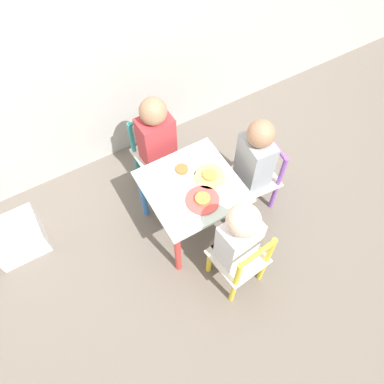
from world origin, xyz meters
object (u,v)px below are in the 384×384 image
chair_teal (155,154)px  child_right (252,162)px  chair_yellow (241,261)px  plate_front (203,200)px  storage_bin (18,237)px  kids_table (192,193)px  chair_purple (257,177)px  child_back (158,140)px  plate_right (210,176)px  plate_back (182,170)px  child_front (237,237)px

chair_teal → child_right: (0.39, -0.47, 0.18)m
chair_yellow → plate_front: (-0.05, 0.32, 0.20)m
child_right → chair_yellow: bearing=-34.6°
storage_bin → chair_yellow: bearing=-39.4°
chair_yellow → storage_bin: 1.32m
kids_table → chair_purple: bearing=-4.6°
child_back → plate_right: (0.12, -0.38, 0.01)m
plate_right → storage_bin: (-1.08, 0.40, -0.35)m
plate_back → child_right: bearing=-20.6°
child_back → storage_bin: bearing=176.8°
child_back → child_front: size_ratio=1.03×
kids_table → chair_teal: (-0.01, 0.44, -0.11)m
plate_front → storage_bin: bearing=152.3°
kids_table → plate_back: (0.00, 0.11, 0.09)m
kids_table → child_right: child_right is taller
kids_table → chair_yellow: chair_yellow is taller
chair_yellow → storage_bin: (-1.02, 0.83, -0.15)m
child_front → plate_front: size_ratio=3.98×
plate_front → plate_right: bearing=45.0°
child_back → kids_table: bearing=-90.0°
child_right → child_front: size_ratio=1.03×
child_right → child_back: bearing=-131.7°
chair_purple → chair_teal: same height
chair_teal → plate_front: 0.58m
child_back → storage_bin: child_back is taller
chair_purple → chair_yellow: size_ratio=1.00×
plate_back → chair_yellow: bearing=-85.3°
storage_bin → plate_back: bearing=-16.5°
kids_table → plate_back: plate_back is taller
plate_back → child_front: bearing=-85.4°
kids_table → chair_teal: size_ratio=0.98×
child_front → plate_right: size_ratio=4.17×
chair_yellow → child_right: bearing=-135.1°
child_front → child_back: bearing=-92.0°
kids_table → plate_right: size_ratio=2.91×
chair_yellow → child_front: (-0.01, 0.06, 0.18)m
plate_right → storage_bin: size_ratio=0.59×
kids_table → plate_back: bearing=90.0°
plate_back → plate_front: same height
kids_table → child_back: size_ratio=0.68×
kids_table → child_front: bearing=-84.1°
chair_purple → child_back: (-0.45, 0.41, 0.19)m
plate_right → plate_front: 0.16m
chair_purple → storage_bin: size_ratio=1.75×
plate_back → plate_front: bearing=-90.0°
kids_table → plate_front: plate_front is taller
child_right → child_back: size_ratio=1.00×
kids_table → storage_bin: size_ratio=1.72×
chair_purple → plate_front: 0.49m
chair_yellow → child_back: 0.84m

